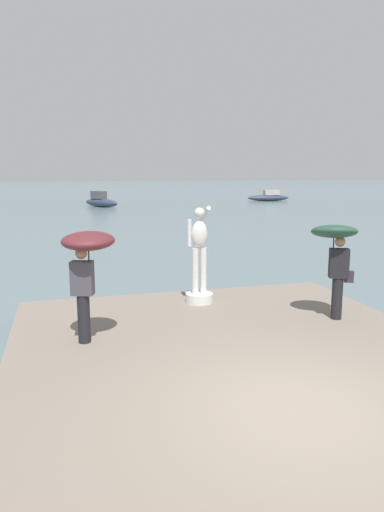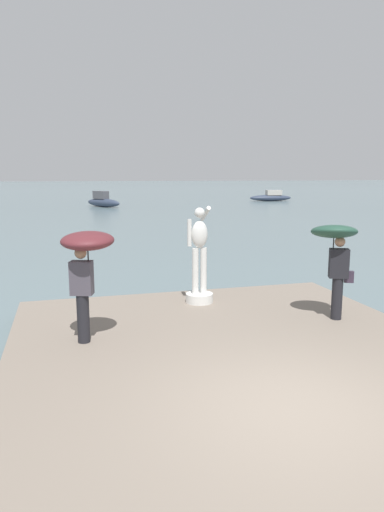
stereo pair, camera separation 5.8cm
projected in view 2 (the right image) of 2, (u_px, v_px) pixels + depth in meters
ground_plane at (94, 211)px, 44.08m from camera, size 400.00×400.00×0.00m
pier at (246, 371)px, 7.62m from camera, size 7.71×9.30×0.40m
statue_white_figure at (199, 265)px, 10.84m from camera, size 0.64×0.88×2.26m
onlooker_left at (86, 256)px, 8.13m from camera, size 1.17×1.19×2.02m
onlooker_right at (336, 246)px, 9.49m from camera, size 1.23×1.24×2.03m
boat_near at (103, 201)px, 48.89m from camera, size 3.65×5.16×1.65m
boat_mid at (271, 197)px, 59.75m from camera, size 5.56×2.03×1.38m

